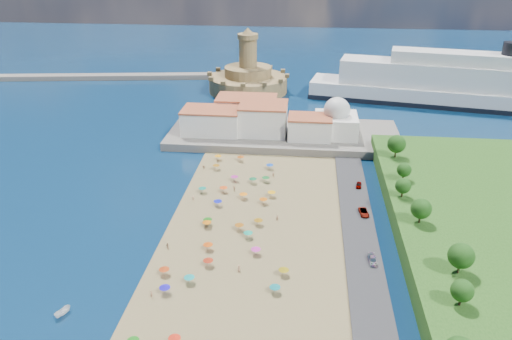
# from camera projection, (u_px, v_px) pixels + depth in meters

# --- Properties ---
(ground) EXTENTS (700.00, 700.00, 0.00)m
(ground) POSITION_uv_depth(u_px,v_px,m) (231.00, 236.00, 132.99)
(ground) COLOR #071938
(ground) RESTS_ON ground
(terrace) EXTENTS (90.00, 36.00, 3.00)m
(terrace) POSITION_uv_depth(u_px,v_px,m) (284.00, 135.00, 197.28)
(terrace) COLOR #59544C
(terrace) RESTS_ON ground
(jetty) EXTENTS (18.00, 70.00, 2.40)m
(jetty) POSITION_uv_depth(u_px,v_px,m) (240.00, 107.00, 231.07)
(jetty) COLOR #59544C
(jetty) RESTS_ON ground
(breakwater) EXTENTS (199.03, 34.77, 2.60)m
(breakwater) POSITION_uv_depth(u_px,v_px,m) (79.00, 77.00, 280.94)
(breakwater) COLOR #59544C
(breakwater) RESTS_ON ground
(waterfront_buildings) EXTENTS (57.00, 29.00, 11.00)m
(waterfront_buildings) POSITION_uv_depth(u_px,v_px,m) (251.00, 118.00, 196.41)
(waterfront_buildings) COLOR silver
(waterfront_buildings) RESTS_ON terrace
(domed_building) EXTENTS (16.00, 16.00, 15.00)m
(domed_building) POSITION_uv_depth(u_px,v_px,m) (336.00, 120.00, 190.43)
(domed_building) COLOR silver
(domed_building) RESTS_ON terrace
(fortress) EXTENTS (40.00, 40.00, 32.40)m
(fortress) POSITION_uv_depth(u_px,v_px,m) (248.00, 79.00, 255.83)
(fortress) COLOR #967F4B
(fortress) RESTS_ON ground
(cruise_ship) EXTENTS (141.51, 46.22, 30.60)m
(cruise_ship) POSITION_uv_depth(u_px,v_px,m) (460.00, 87.00, 233.64)
(cruise_ship) COLOR black
(cruise_ship) RESTS_ON ground
(beach_parasols) EXTENTS (30.31, 116.20, 2.20)m
(beach_parasols) POSITION_uv_depth(u_px,v_px,m) (220.00, 250.00, 123.16)
(beach_parasols) COLOR gray
(beach_parasols) RESTS_ON beach
(beachgoers) EXTENTS (29.39, 99.44, 1.89)m
(beachgoers) POSITION_uv_depth(u_px,v_px,m) (207.00, 236.00, 130.58)
(beachgoers) COLOR tan
(beachgoers) RESTS_ON beach
(parked_cars) EXTENTS (3.01, 45.31, 1.45)m
(parked_cars) POSITION_uv_depth(u_px,v_px,m) (365.00, 220.00, 137.83)
(parked_cars) COLOR gray
(parked_cars) RESTS_ON promenade
(hillside_trees) EXTENTS (13.06, 108.37, 7.71)m
(hillside_trees) POSITION_uv_depth(u_px,v_px,m) (429.00, 227.00, 117.63)
(hillside_trees) COLOR #382314
(hillside_trees) RESTS_ON hillside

